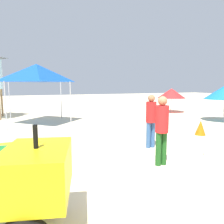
{
  "coord_description": "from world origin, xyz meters",
  "views": [
    {
      "loc": [
        -2.33,
        -3.27,
        1.99
      ],
      "look_at": [
        0.58,
        3.66,
        1.02
      ],
      "focal_mm": 33.51,
      "sensor_mm": 36.0,
      "label": 1
    }
  ],
  "objects_px": {
    "lifeguard_near_center": "(151,117)",
    "cooler_box": "(218,149)",
    "lifeguard_near_left": "(162,126)",
    "beach_umbrella_mid": "(171,93)",
    "surfboard_pile": "(18,149)",
    "traffic_cone_far": "(200,128)",
    "popup_canopy": "(37,73)"
  },
  "relations": [
    {
      "from": "lifeguard_near_center",
      "to": "cooler_box",
      "type": "distance_m",
      "value": 2.07
    },
    {
      "from": "lifeguard_near_left",
      "to": "beach_umbrella_mid",
      "type": "distance_m",
      "value": 10.69
    },
    {
      "from": "surfboard_pile",
      "to": "lifeguard_near_center",
      "type": "xyz_separation_m",
      "value": [
        3.9,
        -0.8,
        0.78
      ]
    },
    {
      "from": "surfboard_pile",
      "to": "beach_umbrella_mid",
      "type": "xyz_separation_m",
      "value": [
        10.15,
        6.06,
        1.2
      ]
    },
    {
      "from": "lifeguard_near_left",
      "to": "cooler_box",
      "type": "distance_m",
      "value": 1.97
    },
    {
      "from": "lifeguard_near_center",
      "to": "beach_umbrella_mid",
      "type": "xyz_separation_m",
      "value": [
        6.25,
        6.86,
        0.42
      ]
    },
    {
      "from": "traffic_cone_far",
      "to": "popup_canopy",
      "type": "bearing_deg",
      "value": 138.61
    },
    {
      "from": "lifeguard_near_left",
      "to": "traffic_cone_far",
      "type": "bearing_deg",
      "value": 31.03
    },
    {
      "from": "lifeguard_near_center",
      "to": "popup_canopy",
      "type": "xyz_separation_m",
      "value": [
        -3.02,
        5.78,
        1.62
      ]
    },
    {
      "from": "surfboard_pile",
      "to": "traffic_cone_far",
      "type": "relative_size",
      "value": 4.35
    },
    {
      "from": "surfboard_pile",
      "to": "lifeguard_near_center",
      "type": "height_order",
      "value": "lifeguard_near_center"
    },
    {
      "from": "lifeguard_near_center",
      "to": "beach_umbrella_mid",
      "type": "relative_size",
      "value": 0.84
    },
    {
      "from": "beach_umbrella_mid",
      "to": "lifeguard_near_left",
      "type": "bearing_deg",
      "value": -129.7
    },
    {
      "from": "lifeguard_near_center",
      "to": "beach_umbrella_mid",
      "type": "height_order",
      "value": "beach_umbrella_mid"
    },
    {
      "from": "surfboard_pile",
      "to": "traffic_cone_far",
      "type": "height_order",
      "value": "traffic_cone_far"
    },
    {
      "from": "lifeguard_near_center",
      "to": "traffic_cone_far",
      "type": "relative_size",
      "value": 2.85
    },
    {
      "from": "beach_umbrella_mid",
      "to": "cooler_box",
      "type": "height_order",
      "value": "beach_umbrella_mid"
    },
    {
      "from": "lifeguard_near_center",
      "to": "cooler_box",
      "type": "bearing_deg",
      "value": -50.45
    },
    {
      "from": "popup_canopy",
      "to": "cooler_box",
      "type": "relative_size",
      "value": 5.27
    },
    {
      "from": "popup_canopy",
      "to": "traffic_cone_far",
      "type": "relative_size",
      "value": 5.13
    },
    {
      "from": "surfboard_pile",
      "to": "cooler_box",
      "type": "distance_m",
      "value": 5.62
    },
    {
      "from": "surfboard_pile",
      "to": "cooler_box",
      "type": "bearing_deg",
      "value": -24.08
    },
    {
      "from": "surfboard_pile",
      "to": "popup_canopy",
      "type": "distance_m",
      "value": 5.59
    },
    {
      "from": "surfboard_pile",
      "to": "beach_umbrella_mid",
      "type": "relative_size",
      "value": 1.28
    },
    {
      "from": "cooler_box",
      "to": "beach_umbrella_mid",
      "type": "bearing_deg",
      "value": 59.01
    },
    {
      "from": "traffic_cone_far",
      "to": "beach_umbrella_mid",
      "type": "bearing_deg",
      "value": 60.83
    },
    {
      "from": "popup_canopy",
      "to": "traffic_cone_far",
      "type": "bearing_deg",
      "value": -41.39
    },
    {
      "from": "popup_canopy",
      "to": "cooler_box",
      "type": "distance_m",
      "value": 8.75
    },
    {
      "from": "lifeguard_near_left",
      "to": "beach_umbrella_mid",
      "type": "xyz_separation_m",
      "value": [
        6.83,
        8.22,
        0.4
      ]
    },
    {
      "from": "lifeguard_near_left",
      "to": "lifeguard_near_center",
      "type": "relative_size",
      "value": 1.02
    },
    {
      "from": "cooler_box",
      "to": "traffic_cone_far",
      "type": "bearing_deg",
      "value": 54.15
    },
    {
      "from": "surfboard_pile",
      "to": "lifeguard_near_center",
      "type": "bearing_deg",
      "value": -11.64
    }
  ]
}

